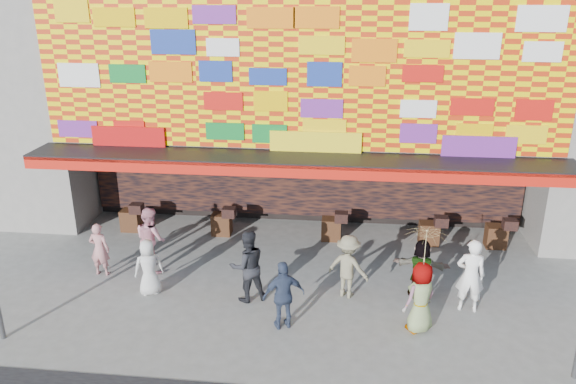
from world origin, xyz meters
name	(u,v)px	position (x,y,z in m)	size (l,w,h in m)	color
ground	(282,318)	(0.00, 0.00, 0.00)	(90.00, 90.00, 0.00)	slate
shop_building	(310,56)	(0.00, 8.18, 5.23)	(15.20, 9.40, 10.00)	gray
ped_a	(149,267)	(-3.53, 0.78, 0.75)	(0.74, 0.48, 1.51)	silver
ped_b	(99,249)	(-5.22, 1.63, 0.76)	(0.55, 0.36, 1.52)	tan
ped_c	(248,266)	(-0.96, 0.77, 0.95)	(0.92, 0.72, 1.89)	#222328
ped_d	(348,266)	(1.54, 1.22, 0.84)	(1.08, 0.62, 1.68)	#7E775B
ped_e	(284,295)	(0.08, -0.36, 0.84)	(0.99, 0.41, 1.69)	#34405B
ped_f	(421,268)	(3.38, 1.44, 0.78)	(1.44, 0.46, 1.55)	gray
ped_g	(421,297)	(3.20, -0.14, 0.86)	(0.84, 0.54, 1.71)	gray
ped_h	(470,275)	(4.48, 0.88, 0.94)	(0.69, 0.45, 1.89)	white
ped_i	(151,239)	(-3.91, 2.07, 0.93)	(0.90, 0.70, 1.85)	pink
parasol	(425,247)	(3.20, -0.14, 2.13)	(1.12, 1.13, 1.82)	beige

